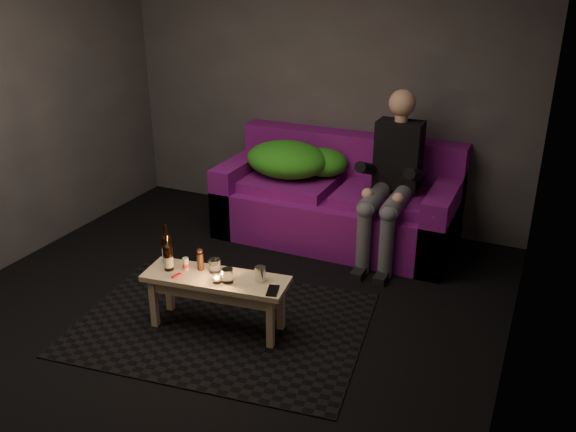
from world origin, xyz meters
The scene contains 17 objects.
floor centered at (0.00, 0.00, 0.00)m, with size 4.50×4.50×0.00m, color black.
room centered at (0.00, 0.47, 1.64)m, with size 4.50×4.50×4.50m.
rug centered at (0.11, 0.07, 0.00)m, with size 2.01×1.46×0.01m, color black.
sofa centered at (0.35, 1.82, 0.33)m, with size 2.13×0.96×0.92m.
green_blanket centered at (-0.10, 1.81, 0.69)m, with size 0.94×0.64×0.32m.
person centered at (0.88, 1.65, 0.74)m, with size 0.38×0.88×1.42m.
coffee_table centered at (0.11, 0.02, 0.34)m, with size 1.04×0.44×0.41m.
beer_bottle_a centered at (-0.31, 0.07, 0.52)m, with size 0.07×0.07×0.29m.
beer_bottle_b centered at (-0.24, -0.03, 0.51)m, with size 0.07×0.07×0.27m.
salt_shaker centered at (-0.13, 0.03, 0.46)m, with size 0.04×0.04×0.09m, color silver.
pepper_mill centered at (-0.04, 0.07, 0.47)m, with size 0.05×0.05×0.12m, color black.
tumbler_back centered at (0.07, 0.08, 0.46)m, with size 0.08×0.08×0.10m, color white.
tealight centered at (0.16, -0.05, 0.44)m, with size 0.06×0.06×0.05m.
tumbler_front centered at (0.22, -0.01, 0.46)m, with size 0.08×0.08×0.10m, color white.
steel_cup centered at (0.41, 0.10, 0.46)m, with size 0.07×0.07×0.10m, color silver.
smartphone centered at (0.55, 0.00, 0.42)m, with size 0.07×0.14×0.01m, color black.
red_lighter centered at (-0.14, -0.09, 0.42)m, with size 0.02×0.07×0.01m, color red.
Camera 1 is at (2.07, -3.11, 2.42)m, focal length 38.00 mm.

